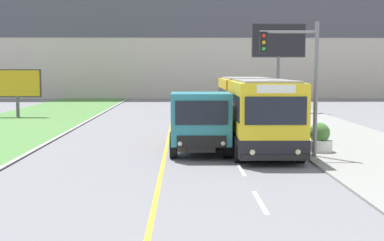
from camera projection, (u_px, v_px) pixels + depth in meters
apartment_block_background at (177, 15)px, 65.70m from camera, size 80.00×8.04×20.29m
city_bus at (254, 111)px, 24.30m from camera, size 2.61×11.64×3.04m
dump_truck at (200, 123)px, 21.85m from camera, size 2.43×6.13×2.54m
traffic_light_mast at (298, 71)px, 20.57m from camera, size 2.28×0.32×5.29m
billboard_large at (279, 45)px, 42.12m from camera, size 4.24×0.24×7.03m
billboard_small at (17, 85)px, 38.27m from camera, size 3.44×0.24×3.46m
planter_round_near at (319, 139)px, 21.98m from camera, size 1.06×1.06×1.20m
planter_round_second at (292, 126)px, 27.07m from camera, size 1.04×1.04×1.15m
planter_round_third at (274, 118)px, 32.16m from camera, size 0.97×0.97×1.09m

